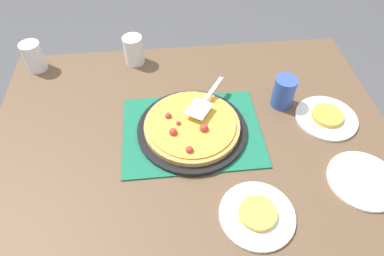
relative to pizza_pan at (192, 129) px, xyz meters
name	(u,v)px	position (x,y,z in m)	size (l,w,h in m)	color
ground_plane	(192,226)	(0.00, 0.00, -0.76)	(8.00, 8.00, 0.00)	#4C4C51
dining_table	(192,151)	(0.00, 0.00, -0.12)	(1.40, 1.00, 0.75)	brown
placemat	(192,131)	(0.00, 0.00, -0.01)	(0.48, 0.36, 0.01)	#196B4C
pizza_pan	(192,129)	(0.00, 0.00, 0.00)	(0.38, 0.38, 0.01)	black
pizza	(192,126)	(0.00, 0.00, 0.02)	(0.33, 0.33, 0.05)	tan
plate_near_left	(326,118)	(0.49, 0.01, -0.01)	(0.22, 0.22, 0.01)	white
plate_far_right	(257,215)	(0.15, -0.34, -0.01)	(0.22, 0.22, 0.01)	white
plate_side	(363,180)	(0.51, -0.26, -0.01)	(0.22, 0.22, 0.01)	white
served_slice_left	(327,115)	(0.49, 0.01, 0.01)	(0.11, 0.11, 0.02)	gold
served_slice_right	(258,213)	(0.15, -0.34, 0.01)	(0.11, 0.11, 0.02)	#EAB747
cup_near	(134,50)	(-0.20, 0.42, 0.05)	(0.08, 0.08, 0.12)	white
cup_far	(34,56)	(-0.60, 0.41, 0.05)	(0.08, 0.08, 0.12)	white
cup_corner	(284,92)	(0.35, 0.10, 0.05)	(0.08, 0.08, 0.12)	#3351AD
pizza_server	(205,100)	(0.06, 0.08, 0.06)	(0.17, 0.21, 0.01)	silver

